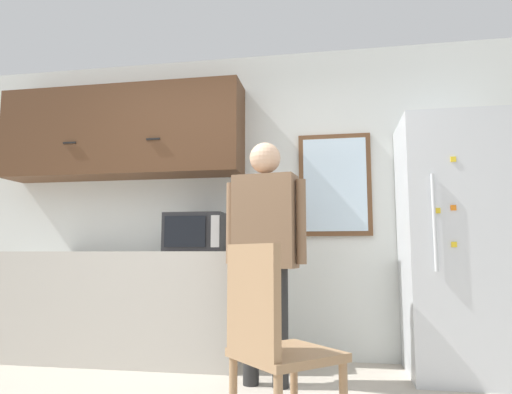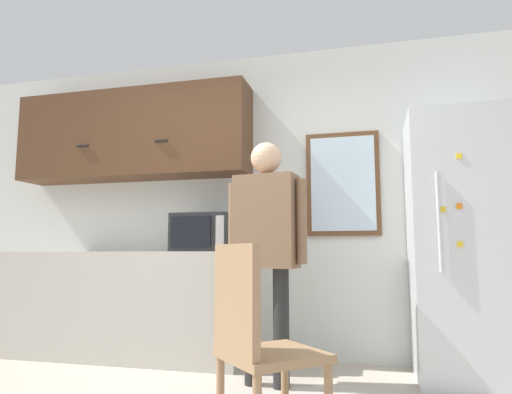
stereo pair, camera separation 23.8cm
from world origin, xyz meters
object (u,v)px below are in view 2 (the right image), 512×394
Objects in this scene: person at (266,234)px; refrigerator at (462,245)px; chair at (256,337)px; microwave at (204,233)px.

person is 1.41m from refrigerator.
chair is at bearing -71.35° from person.
person reaches higher than chair.
refrigerator reaches higher than chair.
microwave is 0.52× the size of chair.
refrigerator is at bearing 26.49° from person.
microwave is 1.98m from refrigerator.
chair is at bearing -60.69° from microwave.
refrigerator is 1.91m from chair.
person is 0.88× the size of refrigerator.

